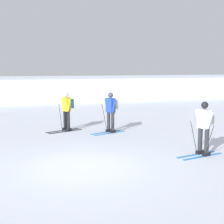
{
  "coord_description": "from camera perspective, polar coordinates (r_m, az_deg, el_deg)",
  "views": [
    {
      "loc": [
        -1.69,
        -8.84,
        2.79
      ],
      "look_at": [
        2.21,
        4.35,
        0.9
      ],
      "focal_mm": 53.24,
      "sensor_mm": 36.0,
      "label": 1
    }
  ],
  "objects": [
    {
      "name": "skier_white",
      "position": [
        10.8,
        15.59,
        -2.24
      ],
      "size": [
        1.64,
        0.98,
        1.71
      ],
      "color": "#237AC6",
      "rests_on": "ground"
    },
    {
      "name": "skier_yellow",
      "position": [
        14.51,
        -7.75,
        0.49
      ],
      "size": [
        1.62,
        0.95,
        1.71
      ],
      "color": "black",
      "rests_on": "ground"
    },
    {
      "name": "ground_plane",
      "position": [
        9.42,
        -5.47,
        -9.43
      ],
      "size": [
        120.0,
        120.0,
        0.0
      ],
      "primitive_type": "plane",
      "color": "silver"
    },
    {
      "name": "skier_blue",
      "position": [
        14.02,
        -0.17,
        0.31
      ],
      "size": [
        1.62,
        0.96,
        1.71
      ],
      "color": "#237AC6",
      "rests_on": "ground"
    },
    {
      "name": "far_snow_ridge",
      "position": [
        29.77,
        -13.21,
        4.01
      ],
      "size": [
        80.0,
        9.06,
        1.84
      ],
      "primitive_type": "cube",
      "color": "silver",
      "rests_on": "ground"
    }
  ]
}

